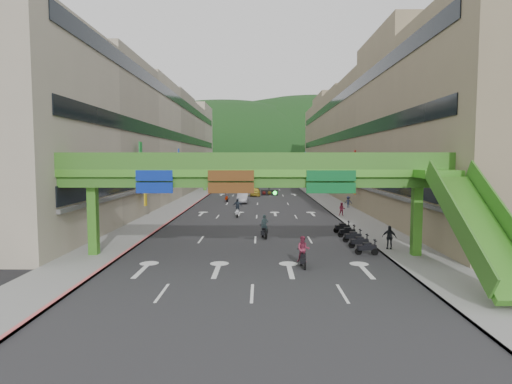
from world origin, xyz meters
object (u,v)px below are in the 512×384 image
Objects in this scene: overpass_near at (268,181)px; pedestrian_red at (342,210)px; car_silver at (243,198)px; scooter_rider_near at (264,227)px; car_yellow at (255,192)px; scooter_rider_mid at (303,252)px.

overpass_near is 18.61× the size of pedestrian_red.
overpass_near is 36.22m from car_silver.
scooter_rider_near is 40.46m from car_yellow.
car_silver is at bearing -97.23° from car_yellow.
overpass_near reaches higher than car_silver.
scooter_rider_mid is at bearing -84.88° from car_yellow.
overpass_near is 48.04m from car_yellow.
car_silver is 12.14m from car_yellow.
scooter_rider_near reaches higher than car_silver.
scooter_rider_near is at bearing 91.38° from overpass_near.
overpass_near reaches higher than pedestrian_red.
scooter_rider_near is at bearing -113.21° from pedestrian_red.
car_yellow is at bearing 121.72° from pedestrian_red.
scooter_rider_near reaches higher than scooter_rider_mid.
scooter_rider_near is 0.46× the size of car_yellow.
car_yellow is (-1.22, 40.44, -0.18)m from scooter_rider_near.
overpass_near is 5.24m from scooter_rider_mid.
scooter_rider_mid is 1.30× the size of pedestrian_red.
car_silver is at bearing 139.47° from pedestrian_red.
scooter_rider_near reaches higher than car_yellow.
scooter_rider_mid is at bearing -80.36° from car_silver.
scooter_rider_near is 1.33× the size of pedestrian_red.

